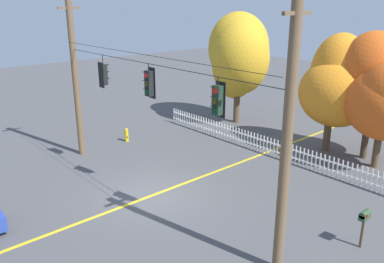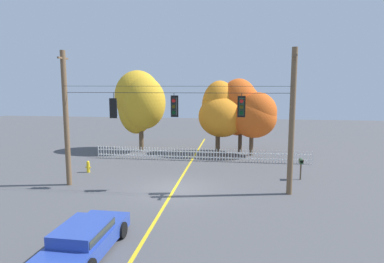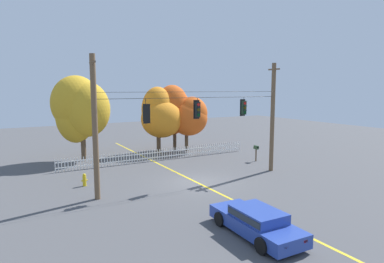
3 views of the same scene
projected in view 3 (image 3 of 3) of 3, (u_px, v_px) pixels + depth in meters
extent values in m
plane|color=#4C4C4F|center=(197.00, 183.00, 21.31)|extent=(80.00, 80.00, 0.00)
cube|color=gold|center=(197.00, 183.00, 21.31)|extent=(0.16, 36.00, 0.01)
cylinder|color=brown|center=(95.00, 128.00, 17.64)|extent=(0.31, 0.31, 7.92)
cylinder|color=brown|center=(272.00, 118.00, 23.96)|extent=(0.31, 0.31, 7.92)
cube|color=brown|center=(92.00, 62.00, 17.19)|extent=(0.10, 1.10, 0.10)
cube|color=brown|center=(274.00, 69.00, 23.50)|extent=(0.10, 1.10, 0.10)
cylinder|color=black|center=(197.00, 98.00, 20.60)|extent=(12.65, 0.02, 0.02)
cylinder|color=black|center=(199.00, 92.00, 20.33)|extent=(12.65, 0.02, 0.02)
cylinder|color=black|center=(146.00, 102.00, 18.92)|extent=(0.03, 0.03, 0.42)
cube|color=black|center=(147.00, 114.00, 18.89)|extent=(0.43, 0.02, 1.14)
cube|color=black|center=(146.00, 114.00, 19.00)|extent=(0.30, 0.24, 0.92)
cylinder|color=red|center=(145.00, 108.00, 19.08)|extent=(0.20, 0.03, 0.20)
cube|color=black|center=(145.00, 106.00, 19.10)|extent=(0.22, 0.12, 0.06)
cylinder|color=#463B09|center=(145.00, 113.00, 19.12)|extent=(0.20, 0.03, 0.20)
cube|color=black|center=(145.00, 111.00, 19.14)|extent=(0.22, 0.12, 0.06)
cylinder|color=#073513|center=(145.00, 119.00, 19.16)|extent=(0.20, 0.03, 0.20)
cube|color=black|center=(145.00, 117.00, 19.18)|extent=(0.22, 0.12, 0.06)
cylinder|color=black|center=(197.00, 100.00, 20.62)|extent=(0.03, 0.03, 0.27)
cube|color=black|center=(196.00, 109.00, 20.82)|extent=(0.43, 0.02, 1.21)
cube|color=black|center=(197.00, 110.00, 20.70)|extent=(0.30, 0.24, 0.98)
cylinder|color=red|center=(199.00, 105.00, 20.55)|extent=(0.20, 0.03, 0.20)
cube|color=black|center=(199.00, 103.00, 20.49)|extent=(0.22, 0.12, 0.06)
cylinder|color=#463B09|center=(199.00, 110.00, 20.59)|extent=(0.20, 0.03, 0.20)
cube|color=black|center=(199.00, 108.00, 20.53)|extent=(0.22, 0.12, 0.06)
cylinder|color=#073513|center=(199.00, 115.00, 20.63)|extent=(0.20, 0.03, 0.20)
cube|color=black|center=(199.00, 113.00, 20.58)|extent=(0.22, 0.12, 0.06)
cylinder|color=black|center=(244.00, 99.00, 22.45)|extent=(0.03, 0.03, 0.27)
cube|color=black|center=(243.00, 108.00, 22.64)|extent=(0.43, 0.02, 1.16)
cube|color=#1E3323|center=(244.00, 108.00, 22.53)|extent=(0.30, 0.24, 0.94)
cylinder|color=red|center=(245.00, 103.00, 22.37)|extent=(0.20, 0.03, 0.20)
cube|color=#1E3323|center=(246.00, 102.00, 22.32)|extent=(0.22, 0.12, 0.06)
cylinder|color=#463B09|center=(245.00, 108.00, 22.41)|extent=(0.20, 0.03, 0.20)
cube|color=#1E3323|center=(245.00, 106.00, 22.36)|extent=(0.22, 0.12, 0.06)
cylinder|color=#073513|center=(245.00, 112.00, 22.45)|extent=(0.20, 0.03, 0.20)
cube|color=#1E3323|center=(245.00, 111.00, 22.40)|extent=(0.22, 0.12, 0.06)
cube|color=white|center=(55.00, 166.00, 23.79)|extent=(0.06, 0.04, 0.99)
cube|color=white|center=(58.00, 166.00, 23.90)|extent=(0.06, 0.04, 0.99)
cube|color=white|center=(62.00, 165.00, 24.01)|extent=(0.06, 0.04, 0.99)
cube|color=white|center=(65.00, 165.00, 24.12)|extent=(0.06, 0.04, 0.99)
cube|color=white|center=(68.00, 165.00, 24.23)|extent=(0.06, 0.04, 0.99)
cube|color=white|center=(71.00, 164.00, 24.34)|extent=(0.06, 0.04, 0.99)
cube|color=white|center=(74.00, 164.00, 24.45)|extent=(0.06, 0.04, 0.99)
cube|color=white|center=(78.00, 164.00, 24.56)|extent=(0.06, 0.04, 0.99)
cube|color=white|center=(81.00, 163.00, 24.67)|extent=(0.06, 0.04, 0.99)
cube|color=white|center=(84.00, 163.00, 24.78)|extent=(0.06, 0.04, 0.99)
cube|color=white|center=(87.00, 163.00, 24.89)|extent=(0.06, 0.04, 0.99)
cube|color=white|center=(90.00, 162.00, 25.00)|extent=(0.06, 0.04, 0.99)
cube|color=white|center=(93.00, 162.00, 25.11)|extent=(0.06, 0.04, 0.99)
cube|color=white|center=(96.00, 162.00, 25.22)|extent=(0.06, 0.04, 0.99)
cube|color=white|center=(99.00, 161.00, 25.33)|extent=(0.06, 0.04, 0.99)
cube|color=white|center=(102.00, 161.00, 25.44)|extent=(0.06, 0.04, 0.99)
cube|color=white|center=(104.00, 161.00, 25.55)|extent=(0.06, 0.04, 0.99)
cube|color=white|center=(107.00, 160.00, 25.67)|extent=(0.06, 0.04, 0.99)
cube|color=white|center=(110.00, 160.00, 25.78)|extent=(0.06, 0.04, 0.99)
cube|color=white|center=(113.00, 160.00, 25.89)|extent=(0.06, 0.04, 0.99)
cube|color=white|center=(116.00, 159.00, 26.00)|extent=(0.06, 0.04, 0.99)
cube|color=white|center=(119.00, 159.00, 26.11)|extent=(0.06, 0.04, 0.99)
cube|color=white|center=(121.00, 159.00, 26.22)|extent=(0.06, 0.04, 0.99)
cube|color=white|center=(124.00, 159.00, 26.33)|extent=(0.06, 0.04, 0.99)
cube|color=white|center=(127.00, 158.00, 26.44)|extent=(0.06, 0.04, 0.99)
cube|color=white|center=(129.00, 158.00, 26.55)|extent=(0.06, 0.04, 0.99)
cube|color=white|center=(132.00, 158.00, 26.66)|extent=(0.06, 0.04, 0.99)
cube|color=white|center=(135.00, 157.00, 26.77)|extent=(0.06, 0.04, 0.99)
cube|color=white|center=(137.00, 157.00, 26.88)|extent=(0.06, 0.04, 0.99)
cube|color=white|center=(140.00, 157.00, 26.99)|extent=(0.06, 0.04, 0.99)
cube|color=white|center=(142.00, 157.00, 27.10)|extent=(0.06, 0.04, 0.99)
cube|color=white|center=(145.00, 156.00, 27.21)|extent=(0.06, 0.04, 0.99)
cube|color=white|center=(147.00, 156.00, 27.32)|extent=(0.06, 0.04, 0.99)
cube|color=white|center=(150.00, 156.00, 27.43)|extent=(0.06, 0.04, 0.99)
cube|color=white|center=(152.00, 155.00, 27.54)|extent=(0.06, 0.04, 0.99)
cube|color=white|center=(155.00, 155.00, 27.66)|extent=(0.06, 0.04, 0.99)
cube|color=white|center=(157.00, 155.00, 27.77)|extent=(0.06, 0.04, 0.99)
cube|color=white|center=(160.00, 155.00, 27.88)|extent=(0.06, 0.04, 0.99)
cube|color=white|center=(162.00, 154.00, 27.99)|extent=(0.06, 0.04, 0.99)
cube|color=white|center=(165.00, 154.00, 28.10)|extent=(0.06, 0.04, 0.99)
cube|color=white|center=(167.00, 154.00, 28.21)|extent=(0.06, 0.04, 0.99)
cube|color=white|center=(169.00, 154.00, 28.32)|extent=(0.06, 0.04, 0.99)
cube|color=white|center=(172.00, 153.00, 28.43)|extent=(0.06, 0.04, 0.99)
cube|color=white|center=(174.00, 153.00, 28.54)|extent=(0.06, 0.04, 0.99)
cube|color=white|center=(176.00, 153.00, 28.65)|extent=(0.06, 0.04, 0.99)
cube|color=white|center=(178.00, 153.00, 28.76)|extent=(0.06, 0.04, 0.99)
cube|color=white|center=(181.00, 152.00, 28.87)|extent=(0.06, 0.04, 0.99)
cube|color=white|center=(183.00, 152.00, 28.98)|extent=(0.06, 0.04, 0.99)
cube|color=white|center=(185.00, 152.00, 29.09)|extent=(0.06, 0.04, 0.99)
cube|color=white|center=(187.00, 152.00, 29.20)|extent=(0.06, 0.04, 0.99)
cube|color=white|center=(190.00, 151.00, 29.31)|extent=(0.06, 0.04, 0.99)
cube|color=white|center=(192.00, 151.00, 29.42)|extent=(0.06, 0.04, 0.99)
cube|color=white|center=(194.00, 151.00, 29.53)|extent=(0.06, 0.04, 0.99)
cube|color=white|center=(196.00, 151.00, 29.65)|extent=(0.06, 0.04, 0.99)
cube|color=white|center=(198.00, 151.00, 29.76)|extent=(0.06, 0.04, 0.99)
cube|color=white|center=(200.00, 150.00, 29.87)|extent=(0.06, 0.04, 0.99)
cube|color=white|center=(202.00, 150.00, 29.98)|extent=(0.06, 0.04, 0.99)
cube|color=white|center=(204.00, 150.00, 30.09)|extent=(0.06, 0.04, 0.99)
cube|color=white|center=(207.00, 150.00, 30.20)|extent=(0.06, 0.04, 0.99)
cube|color=white|center=(209.00, 149.00, 30.31)|extent=(0.06, 0.04, 0.99)
cube|color=white|center=(211.00, 149.00, 30.42)|extent=(0.06, 0.04, 0.99)
cube|color=white|center=(213.00, 149.00, 30.53)|extent=(0.06, 0.04, 0.99)
cube|color=white|center=(215.00, 149.00, 30.64)|extent=(0.06, 0.04, 0.99)
cube|color=white|center=(217.00, 149.00, 30.75)|extent=(0.06, 0.04, 0.99)
cube|color=white|center=(219.00, 148.00, 30.86)|extent=(0.06, 0.04, 0.99)
cube|color=white|center=(221.00, 148.00, 30.97)|extent=(0.06, 0.04, 0.99)
cube|color=white|center=(223.00, 148.00, 31.08)|extent=(0.06, 0.04, 0.99)
cube|color=white|center=(224.00, 148.00, 31.19)|extent=(0.06, 0.04, 0.99)
cube|color=white|center=(226.00, 147.00, 31.30)|extent=(0.06, 0.04, 0.99)
cube|color=white|center=(228.00, 147.00, 31.41)|extent=(0.06, 0.04, 0.99)
cube|color=white|center=(230.00, 147.00, 31.52)|extent=(0.06, 0.04, 0.99)
cube|color=white|center=(232.00, 147.00, 31.64)|extent=(0.06, 0.04, 0.99)
cube|color=white|center=(234.00, 147.00, 31.75)|extent=(0.06, 0.04, 0.99)
cube|color=white|center=(236.00, 146.00, 31.86)|extent=(0.06, 0.04, 0.99)
cube|color=white|center=(238.00, 146.00, 31.97)|extent=(0.06, 0.04, 0.99)
cube|color=white|center=(239.00, 146.00, 32.08)|extent=(0.06, 0.04, 0.99)
cube|color=white|center=(161.00, 157.00, 27.98)|extent=(16.87, 0.03, 0.08)
cube|color=white|center=(161.00, 152.00, 27.93)|extent=(16.87, 0.03, 0.08)
cylinder|color=brown|center=(83.00, 146.00, 27.80)|extent=(0.41, 0.41, 2.50)
ellipsoid|color=gold|center=(76.00, 115.00, 27.41)|extent=(3.24, 2.82, 4.71)
ellipsoid|color=gold|center=(87.00, 109.00, 27.36)|extent=(3.79, 3.58, 4.63)
ellipsoid|color=gold|center=(76.00, 103.00, 27.47)|extent=(4.12, 3.75, 4.66)
cylinder|color=brown|center=(159.00, 141.00, 31.00)|extent=(0.39, 0.39, 2.27)
ellipsoid|color=orange|center=(162.00, 119.00, 30.80)|extent=(3.97, 3.66, 3.54)
ellipsoid|color=orange|center=(158.00, 110.00, 30.99)|extent=(3.06, 2.90, 4.40)
cylinder|color=#473828|center=(175.00, 139.00, 32.29)|extent=(0.33, 0.33, 2.23)
ellipsoid|color=#DB5619|center=(171.00, 120.00, 32.27)|extent=(2.85, 2.59, 3.10)
ellipsoid|color=#DB5619|center=(175.00, 111.00, 32.16)|extent=(3.26, 2.97, 4.10)
ellipsoid|color=#DB5619|center=(172.00, 106.00, 31.85)|extent=(3.23, 2.94, 4.07)
cylinder|color=brown|center=(187.00, 139.00, 32.13)|extent=(0.34, 0.34, 2.32)
ellipsoid|color=#DB5619|center=(189.00, 118.00, 31.71)|extent=(3.71, 3.09, 3.37)
ellipsoid|color=#DB5619|center=(192.00, 114.00, 31.75)|extent=(3.11, 2.68, 3.27)
cube|color=#28429E|center=(255.00, 224.00, 13.68)|extent=(1.84, 4.61, 0.55)
cube|color=#28429E|center=(258.00, 214.00, 13.49)|extent=(1.58, 2.23, 0.42)
cube|color=#232D38|center=(258.00, 214.00, 13.49)|extent=(1.61, 2.14, 0.27)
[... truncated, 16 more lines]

